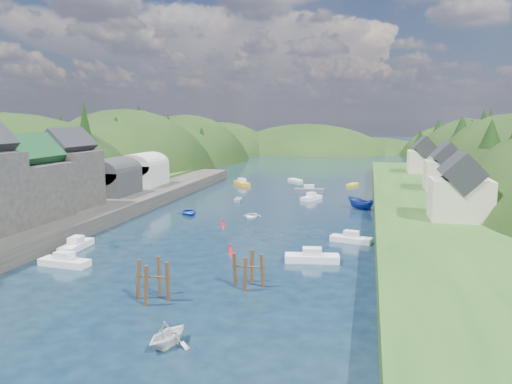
% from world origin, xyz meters
% --- Properties ---
extents(ground, '(600.00, 600.00, 0.00)m').
position_xyz_m(ground, '(0.00, 50.00, 0.00)').
color(ground, black).
rests_on(ground, ground).
extents(hillside_left, '(44.00, 245.56, 52.00)m').
position_xyz_m(hillside_left, '(-45.00, 75.00, -8.03)').
color(hillside_left, black).
rests_on(hillside_left, ground).
extents(hillside_right, '(36.00, 245.56, 48.00)m').
position_xyz_m(hillside_right, '(45.00, 75.00, -7.41)').
color(hillside_right, black).
rests_on(hillside_right, ground).
extents(far_hills, '(103.00, 68.00, 44.00)m').
position_xyz_m(far_hills, '(1.22, 174.01, -10.80)').
color(far_hills, black).
rests_on(far_hills, ground).
extents(hill_trees, '(92.71, 145.46, 12.63)m').
position_xyz_m(hill_trees, '(1.07, 65.10, 11.14)').
color(hill_trees, black).
rests_on(hill_trees, ground).
extents(quay_left, '(12.00, 110.00, 2.00)m').
position_xyz_m(quay_left, '(-24.00, 20.00, 1.00)').
color(quay_left, '#2D2B28').
rests_on(quay_left, ground).
extents(terrace_left_grass, '(12.00, 110.00, 2.50)m').
position_xyz_m(terrace_left_grass, '(-31.00, 20.00, 1.25)').
color(terrace_left_grass, '#234719').
rests_on(terrace_left_grass, ground).
extents(boat_sheds, '(7.00, 21.00, 7.50)m').
position_xyz_m(boat_sheds, '(-26.00, 39.00, 5.27)').
color(boat_sheds, '#2D2D30').
rests_on(boat_sheds, quay_left).
extents(terrace_right, '(16.00, 120.00, 2.40)m').
position_xyz_m(terrace_right, '(25.00, 40.00, 1.20)').
color(terrace_right, '#234719').
rests_on(terrace_right, ground).
extents(right_bank_cottages, '(9.00, 59.24, 8.41)m').
position_xyz_m(right_bank_cottages, '(28.00, 48.33, 5.84)').
color(right_bank_cottages, beige).
rests_on(right_bank_cottages, terrace_right).
extents(piling_cluster_near, '(3.13, 2.93, 3.93)m').
position_xyz_m(piling_cluster_near, '(-0.92, -5.93, 1.39)').
color(piling_cluster_near, '#382314').
rests_on(piling_cluster_near, ground).
extents(piling_cluster_far, '(3.00, 2.82, 3.57)m').
position_xyz_m(piling_cluster_far, '(5.92, -0.91, 1.22)').
color(piling_cluster_far, '#382314').
rests_on(piling_cluster_far, ground).
extents(channel_buoy_near, '(0.70, 0.70, 1.10)m').
position_xyz_m(channel_buoy_near, '(1.47, 9.02, 0.48)').
color(channel_buoy_near, red).
rests_on(channel_buoy_near, ground).
extents(channel_buoy_far, '(0.70, 0.70, 1.10)m').
position_xyz_m(channel_buoy_far, '(-3.31, 22.15, 0.48)').
color(channel_buoy_far, red).
rests_on(channel_buoy_far, ground).
extents(moored_boats, '(35.92, 89.67, 2.46)m').
position_xyz_m(moored_boats, '(-2.74, 19.03, 0.66)').
color(moored_boats, silver).
rests_on(moored_boats, ground).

